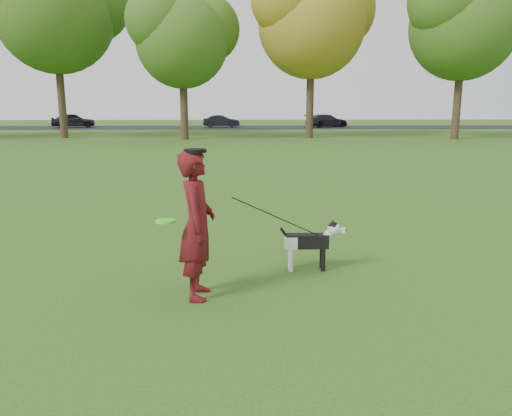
{
  "coord_description": "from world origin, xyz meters",
  "views": [
    {
      "loc": [
        -0.6,
        -6.24,
        2.32
      ],
      "look_at": [
        -0.38,
        0.15,
        0.95
      ],
      "focal_mm": 35.0,
      "sensor_mm": 36.0,
      "label": 1
    }
  ],
  "objects_px": {
    "man": "(197,225)",
    "car_right": "(327,121)",
    "dog": "(312,240)",
    "car_left": "(73,120)",
    "car_mid": "(221,121)"
  },
  "relations": [
    {
      "from": "man",
      "to": "car_right",
      "type": "bearing_deg",
      "value": -11.19
    },
    {
      "from": "dog",
      "to": "car_left",
      "type": "bearing_deg",
      "value": 112.0
    },
    {
      "from": "dog",
      "to": "car_mid",
      "type": "distance_m",
      "value": 39.67
    },
    {
      "from": "man",
      "to": "dog",
      "type": "xyz_separation_m",
      "value": [
        1.51,
        0.93,
        -0.46
      ]
    },
    {
      "from": "man",
      "to": "car_mid",
      "type": "xyz_separation_m",
      "value": [
        -1.08,
        40.52,
        -0.32
      ]
    },
    {
      "from": "dog",
      "to": "man",
      "type": "bearing_deg",
      "value": -148.37
    },
    {
      "from": "car_right",
      "to": "car_left",
      "type": "bearing_deg",
      "value": 70.05
    },
    {
      "from": "car_left",
      "to": "car_right",
      "type": "height_order",
      "value": "car_left"
    },
    {
      "from": "man",
      "to": "car_right",
      "type": "relative_size",
      "value": 0.44
    },
    {
      "from": "car_mid",
      "to": "car_left",
      "type": "bearing_deg",
      "value": 88.7
    },
    {
      "from": "car_left",
      "to": "car_mid",
      "type": "height_order",
      "value": "car_left"
    },
    {
      "from": "car_mid",
      "to": "man",
      "type": "bearing_deg",
      "value": -179.78
    },
    {
      "from": "car_mid",
      "to": "car_right",
      "type": "height_order",
      "value": "car_right"
    },
    {
      "from": "car_mid",
      "to": "car_right",
      "type": "relative_size",
      "value": 0.83
    },
    {
      "from": "car_left",
      "to": "car_right",
      "type": "bearing_deg",
      "value": -109.49
    }
  ]
}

